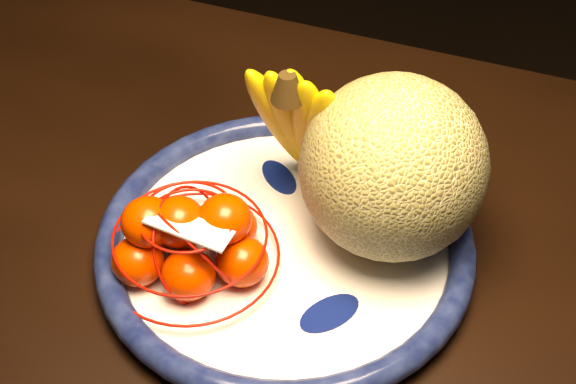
% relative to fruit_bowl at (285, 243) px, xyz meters
% --- Properties ---
extents(fruit_bowl, '(0.35, 0.35, 0.03)m').
position_rel_fruit_bowl_xyz_m(fruit_bowl, '(0.00, 0.00, 0.00)').
color(fruit_bowl, white).
rests_on(fruit_bowl, dining_table).
extents(cantaloupe, '(0.16, 0.16, 0.16)m').
position_rel_fruit_bowl_xyz_m(cantaloupe, '(0.09, 0.04, 0.08)').
color(cantaloupe, olive).
rests_on(cantaloupe, fruit_bowl).
extents(banana_bunch, '(0.11, 0.11, 0.17)m').
position_rel_fruit_bowl_xyz_m(banana_bunch, '(-0.00, 0.07, 0.09)').
color(banana_bunch, yellow).
rests_on(banana_bunch, fruit_bowl).
extents(mandarin_bag, '(0.17, 0.17, 0.10)m').
position_rel_fruit_bowl_xyz_m(mandarin_bag, '(-0.07, -0.05, 0.03)').
color(mandarin_bag, '#FF2E00').
rests_on(mandarin_bag, fruit_bowl).
extents(price_tag, '(0.07, 0.04, 0.01)m').
position_rel_fruit_bowl_xyz_m(price_tag, '(-0.06, -0.06, 0.07)').
color(price_tag, white).
rests_on(price_tag, mandarin_bag).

